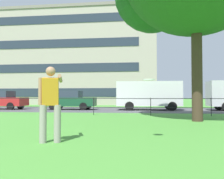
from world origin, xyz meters
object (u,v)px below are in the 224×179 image
at_px(frisbee, 149,80).
at_px(person_thrower, 50,101).
at_px(apartment_building_background, 66,62).
at_px(panel_van_center, 149,94).
at_px(car_red_far_left, 2,100).
at_px(car_dark_green_right, 71,100).

bearing_deg(frisbee, person_thrower, -165.85).
bearing_deg(apartment_building_background, panel_van_center, -54.60).
xyz_separation_m(frisbee, panel_van_center, (0.37, 13.53, -0.19)).
height_order(person_thrower, frisbee, person_thrower).
distance_m(frisbee, car_red_far_left, 17.85).
bearing_deg(apartment_building_background, person_thrower, -72.77).
relative_size(frisbee, car_red_far_left, 0.09).
relative_size(frisbee, panel_van_center, 0.07).
bearing_deg(car_red_far_left, apartment_building_background, 90.36).
distance_m(frisbee, panel_van_center, 13.53).
distance_m(person_thrower, car_red_far_left, 16.88).
bearing_deg(person_thrower, frisbee, 14.15).
bearing_deg(car_dark_green_right, frisbee, -65.99).
bearing_deg(car_red_far_left, person_thrower, -55.04).
bearing_deg(apartment_building_background, frisbee, -68.77).
height_order(person_thrower, car_dark_green_right, person_thrower).
bearing_deg(car_dark_green_right, person_thrower, -75.06).
bearing_deg(car_red_far_left, frisbee, -48.04).
distance_m(frisbee, apartment_building_background, 33.63).
xyz_separation_m(person_thrower, panel_van_center, (2.63, 14.09, 0.33)).
xyz_separation_m(car_red_far_left, panel_van_center, (12.30, 0.26, 0.49)).
bearing_deg(panel_van_center, car_dark_green_right, -179.56).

